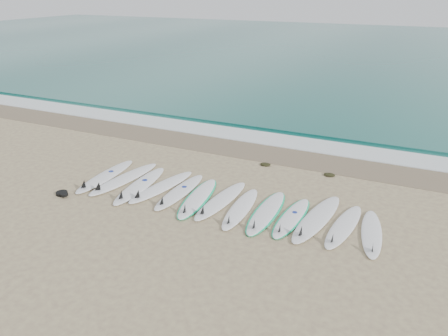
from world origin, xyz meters
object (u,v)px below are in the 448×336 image
at_px(surfboard_0, 104,176).
at_px(surfboard_6, 220,201).
at_px(surfboard_12, 372,234).
at_px(leash_coil, 62,194).

xyz_separation_m(surfboard_0, surfboard_6, (3.89, 0.04, -0.00)).
bearing_deg(surfboard_12, surfboard_6, 171.54).
height_order(surfboard_0, surfboard_6, surfboard_0).
height_order(surfboard_12, leash_coil, surfboard_12).
xyz_separation_m(surfboard_0, leash_coil, (-0.32, -1.42, -0.01)).
bearing_deg(leash_coil, surfboard_0, 77.45).
bearing_deg(surfboard_6, surfboard_0, -175.27).
relative_size(surfboard_0, surfboard_12, 1.18).
bearing_deg(leash_coil, surfboard_6, 19.09).
height_order(surfboard_0, surfboard_12, surfboard_0).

